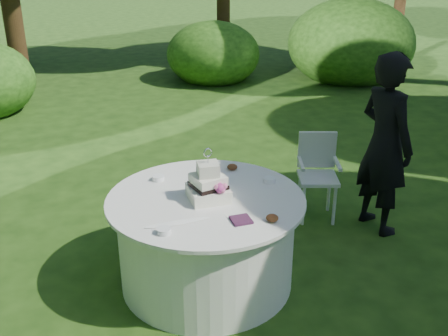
{
  "coord_description": "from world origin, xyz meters",
  "views": [
    {
      "loc": [
        -1.03,
        -3.52,
        2.59
      ],
      "look_at": [
        0.15,
        0.0,
        1.0
      ],
      "focal_mm": 42.0,
      "sensor_mm": 36.0,
      "label": 1
    }
  ],
  "objects_px": {
    "napkins": "(241,220)",
    "table": "(206,240)",
    "cake": "(209,186)",
    "chair": "(317,169)",
    "guest": "(385,144)"
  },
  "relations": [
    {
      "from": "table",
      "to": "chair",
      "type": "bearing_deg",
      "value": 28.56
    },
    {
      "from": "napkins",
      "to": "chair",
      "type": "distance_m",
      "value": 1.77
    },
    {
      "from": "guest",
      "to": "table",
      "type": "relative_size",
      "value": 1.11
    },
    {
      "from": "chair",
      "to": "cake",
      "type": "bearing_deg",
      "value": -150.27
    },
    {
      "from": "napkins",
      "to": "table",
      "type": "height_order",
      "value": "napkins"
    },
    {
      "from": "napkins",
      "to": "table",
      "type": "bearing_deg",
      "value": 106.36
    },
    {
      "from": "guest",
      "to": "chair",
      "type": "bearing_deg",
      "value": 39.68
    },
    {
      "from": "cake",
      "to": "chair",
      "type": "height_order",
      "value": "cake"
    },
    {
      "from": "cake",
      "to": "chair",
      "type": "bearing_deg",
      "value": 29.73
    },
    {
      "from": "guest",
      "to": "table",
      "type": "xyz_separation_m",
      "value": [
        -1.85,
        -0.34,
        -0.48
      ]
    },
    {
      "from": "napkins",
      "to": "cake",
      "type": "relative_size",
      "value": 0.33
    },
    {
      "from": "napkins",
      "to": "table",
      "type": "relative_size",
      "value": 0.09
    },
    {
      "from": "napkins",
      "to": "cake",
      "type": "distance_m",
      "value": 0.44
    },
    {
      "from": "guest",
      "to": "cake",
      "type": "distance_m",
      "value": 1.87
    },
    {
      "from": "cake",
      "to": "chair",
      "type": "relative_size",
      "value": 0.48
    }
  ]
}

